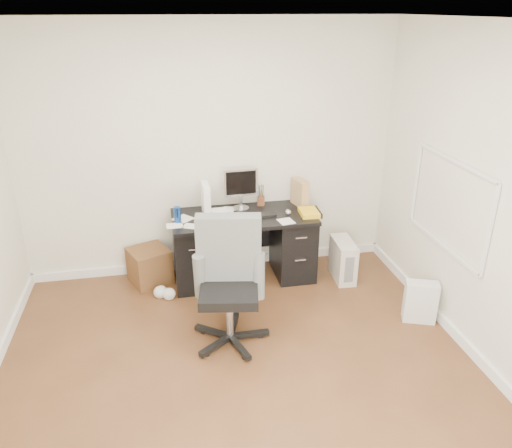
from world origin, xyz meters
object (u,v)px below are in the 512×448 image
(lcd_monitor, at_px, (241,189))
(office_chair, at_px, (229,286))
(keyboard, at_px, (256,215))
(desk, at_px, (244,245))
(wicker_basket, at_px, (150,266))
(pc_tower, at_px, (343,260))

(lcd_monitor, xyz_separation_m, office_chair, (-0.32, -1.29, -0.41))
(lcd_monitor, relative_size, keyboard, 1.12)
(desk, height_order, lcd_monitor, lcd_monitor)
(keyboard, bearing_deg, desk, 146.10)
(lcd_monitor, relative_size, office_chair, 0.40)
(office_chair, xyz_separation_m, wicker_basket, (-0.70, 1.21, -0.38))
(desk, distance_m, office_chair, 1.17)
(office_chair, relative_size, wicker_basket, 2.95)
(pc_tower, height_order, wicker_basket, pc_tower)
(keyboard, xyz_separation_m, office_chair, (-0.45, -1.05, -0.19))
(keyboard, height_order, pc_tower, keyboard)
(desk, bearing_deg, lcd_monitor, 89.03)
(desk, xyz_separation_m, pc_tower, (1.06, -0.22, -0.18))
(office_chair, distance_m, wicker_basket, 1.45)
(keyboard, distance_m, office_chair, 1.16)
(keyboard, bearing_deg, lcd_monitor, 108.85)
(desk, relative_size, office_chair, 1.31)
(desk, height_order, office_chair, office_chair)
(lcd_monitor, bearing_deg, keyboard, -65.66)
(pc_tower, bearing_deg, keyboard, 173.75)
(pc_tower, bearing_deg, office_chair, -144.00)
(pc_tower, xyz_separation_m, wicker_basket, (-2.09, 0.32, -0.03))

